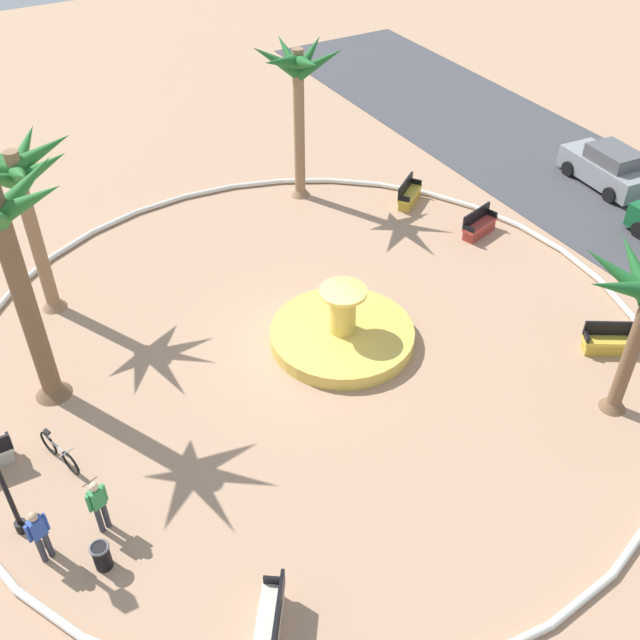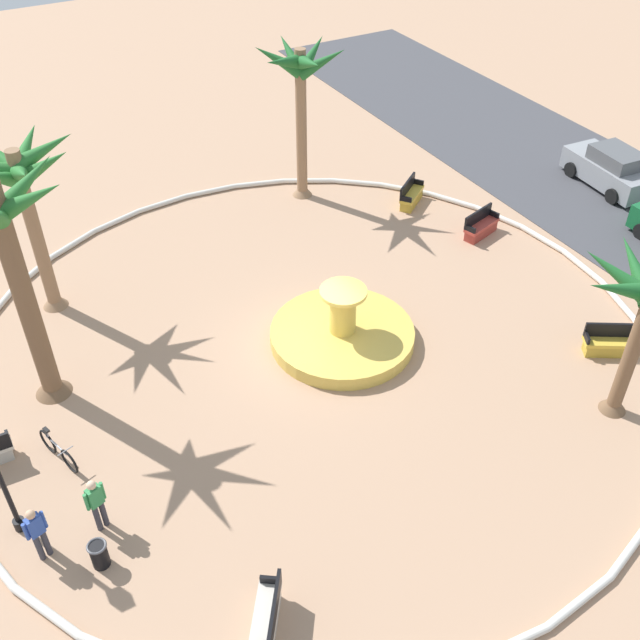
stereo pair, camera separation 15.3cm
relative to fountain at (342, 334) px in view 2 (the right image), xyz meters
name	(u,v)px [view 2 (the right image)]	position (x,y,z in m)	size (l,w,h in m)	color
ground_plane	(310,347)	(-0.23, -1.00, -0.29)	(80.00, 80.00, 0.00)	tan
plaza_curb	(310,344)	(-0.23, -1.00, -0.19)	(21.16, 21.16, 0.20)	silver
fountain	(342,334)	(0.00, 0.00, 0.00)	(4.47, 4.47, 1.97)	gold
palm_tree_by_curb	(300,84)	(-8.67, 3.22, 4.34)	(3.64, 3.47, 6.20)	#8E6B4C
palm_tree_mid_plaza	(23,186)	(-6.17, -7.33, 4.15)	(3.56, 3.70, 5.85)	#8E6B4C
palm_tree_far_side	(10,252)	(-2.12, -8.40, 4.56)	(3.62, 3.61, 7.05)	brown
bench_west	(267,619)	(7.29, -6.16, 0.05)	(1.60, 1.32, 1.00)	beige
bench_north	(411,196)	(-5.91, 6.68, 0.05)	(1.35, 1.59, 1.00)	gold
bench_southeast	(610,344)	(4.45, 6.80, 0.05)	(1.26, 1.63, 1.00)	gold
bench_southwest	(481,227)	(-2.72, 7.62, 0.05)	(0.92, 1.68, 1.00)	#B73D33
trash_bin	(99,554)	(4.06, -8.80, 0.09)	(0.46, 0.46, 0.73)	black
bicycle_by_lamppost	(58,451)	(0.53, -8.85, 0.09)	(1.65, 0.66, 0.94)	black
person_cyclist_helmet	(96,502)	(3.08, -8.47, 0.64)	(0.30, 0.50, 1.66)	#33333D
person_cyclist_photo	(37,531)	(3.21, -9.86, 0.64)	(0.30, 0.51, 1.66)	#33333D
parked_car_leftmost	(611,169)	(-3.14, 14.64, 0.48)	(4.11, 2.14, 1.67)	gray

